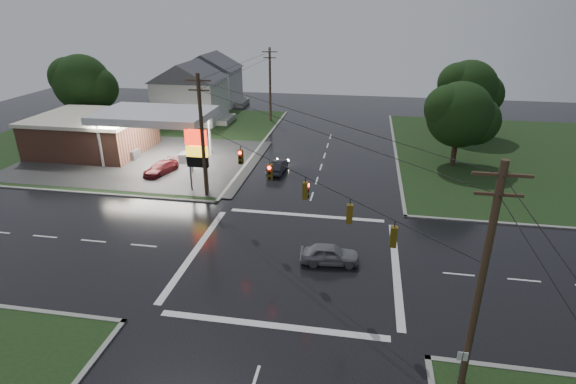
% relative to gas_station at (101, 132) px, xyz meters
% --- Properties ---
extents(ground, '(120.00, 120.00, 0.00)m').
position_rel_gas_station_xyz_m(ground, '(25.68, -19.70, -2.55)').
color(ground, black).
rests_on(ground, ground).
extents(grass_nw, '(36.00, 36.00, 0.08)m').
position_rel_gas_station_xyz_m(grass_nw, '(-0.32, 6.30, -2.51)').
color(grass_nw, black).
rests_on(grass_nw, ground).
extents(grass_ne, '(36.00, 36.00, 0.08)m').
position_rel_gas_station_xyz_m(grass_ne, '(51.68, 6.30, -2.51)').
color(grass_ne, black).
rests_on(grass_ne, ground).
extents(gas_station, '(26.20, 18.00, 5.60)m').
position_rel_gas_station_xyz_m(gas_station, '(0.00, 0.00, 0.00)').
color(gas_station, '#2D2D2D').
rests_on(gas_station, ground).
extents(pylon_sign, '(2.00, 0.35, 6.00)m').
position_rel_gas_station_xyz_m(pylon_sign, '(15.18, -9.20, 1.46)').
color(pylon_sign, '#59595E').
rests_on(pylon_sign, ground).
extents(utility_pole_nw, '(2.20, 0.32, 11.00)m').
position_rel_gas_station_xyz_m(utility_pole_nw, '(16.18, -10.20, 3.17)').
color(utility_pole_nw, '#382619').
rests_on(utility_pole_nw, ground).
extents(utility_pole_se, '(2.20, 0.32, 11.00)m').
position_rel_gas_station_xyz_m(utility_pole_se, '(35.18, -29.20, 3.17)').
color(utility_pole_se, '#382619').
rests_on(utility_pole_se, ground).
extents(utility_pole_n, '(2.20, 0.32, 10.50)m').
position_rel_gas_station_xyz_m(utility_pole_n, '(16.18, 18.30, 2.92)').
color(utility_pole_n, '#382619').
rests_on(utility_pole_n, ground).
extents(traffic_signals, '(26.87, 26.87, 1.47)m').
position_rel_gas_station_xyz_m(traffic_signals, '(25.69, -19.72, 3.93)').
color(traffic_signals, black).
rests_on(traffic_signals, ground).
extents(house_near, '(11.05, 8.48, 8.60)m').
position_rel_gas_station_xyz_m(house_near, '(4.73, 16.30, 1.86)').
color(house_near, silver).
rests_on(house_near, ground).
extents(house_far, '(11.05, 8.48, 8.60)m').
position_rel_gas_station_xyz_m(house_far, '(3.73, 28.30, 1.86)').
color(house_far, silver).
rests_on(house_far, ground).
extents(tree_nw_behind, '(8.93, 7.60, 10.00)m').
position_rel_gas_station_xyz_m(tree_nw_behind, '(-8.17, 10.29, 3.63)').
color(tree_nw_behind, black).
rests_on(tree_nw_behind, ground).
extents(tree_ne_near, '(7.99, 6.80, 8.98)m').
position_rel_gas_station_xyz_m(tree_ne_near, '(39.82, 2.29, 3.01)').
color(tree_ne_near, black).
rests_on(tree_ne_near, ground).
extents(tree_ne_far, '(8.46, 7.20, 9.80)m').
position_rel_gas_station_xyz_m(tree_ne_far, '(42.83, 14.29, 3.63)').
color(tree_ne_far, black).
rests_on(tree_ne_far, ground).
extents(car_north, '(1.65, 4.15, 1.34)m').
position_rel_gas_station_xyz_m(car_north, '(21.38, -3.00, -1.87)').
color(car_north, '#212329').
rests_on(car_north, ground).
extents(car_crossing, '(4.13, 1.97, 1.36)m').
position_rel_gas_station_xyz_m(car_crossing, '(28.23, -19.72, -1.87)').
color(car_crossing, gray).
rests_on(car_crossing, ground).
extents(car_pump, '(2.93, 4.62, 1.25)m').
position_rel_gas_station_xyz_m(car_pump, '(9.64, -5.54, -1.92)').
color(car_pump, '#5C151A').
rests_on(car_pump, ground).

